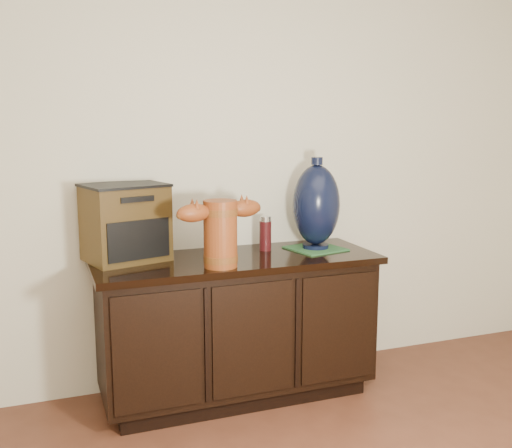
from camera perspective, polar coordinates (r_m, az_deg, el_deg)
name	(u,v)px	position (r m, az deg, el deg)	size (l,w,h in m)	color
sideboard	(237,325)	(3.18, -1.85, -9.63)	(1.46, 0.56, 0.75)	black
terracotta_vessel	(220,230)	(2.85, -3.42, -0.54)	(0.46, 0.20, 0.32)	brown
tv_radio	(125,222)	(3.05, -12.33, 0.15)	(0.45, 0.40, 0.39)	#3D2B0F
green_mat	(315,248)	(3.28, 5.69, -2.33)	(0.26, 0.26, 0.01)	#295C30
lamp_base	(316,205)	(3.24, 5.76, 1.79)	(0.30, 0.30, 0.49)	black
spray_can	(265,234)	(3.22, 0.90, -0.92)	(0.06, 0.06, 0.19)	#560E13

